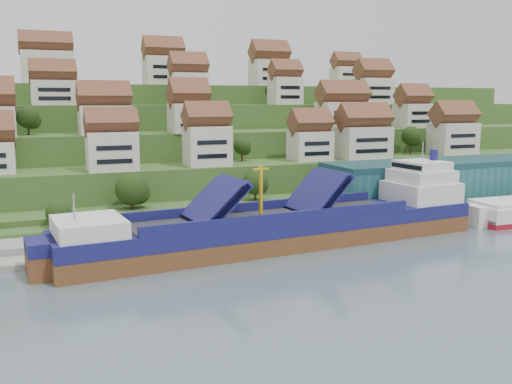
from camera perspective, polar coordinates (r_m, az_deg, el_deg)
name	(u,v)px	position (r m, az deg, el deg)	size (l,w,h in m)	color
ground	(275,248)	(103.19, 1.88, -5.61)	(300.00, 300.00, 0.00)	slate
quay	(331,218)	(124.81, 7.48, -2.57)	(180.00, 14.00, 2.20)	gray
hillside	(152,146)	(199.48, -10.34, 4.51)	(260.00, 128.00, 31.00)	#2D4C1E
hillside_village	(183,107)	(157.11, -7.35, 8.40)	(160.66, 63.64, 29.28)	beige
hillside_trees	(178,135)	(143.24, -7.79, 5.70)	(138.29, 61.80, 31.74)	#233D14
warehouse	(444,181)	(143.70, 18.30, 1.05)	(60.00, 15.00, 10.00)	#235C5F
flagpole	(335,196)	(118.57, 7.94, -0.35)	(1.28, 0.16, 8.00)	gray
cargo_ship	(292,227)	(104.77, 3.59, -3.50)	(80.88, 18.58, 17.81)	brown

